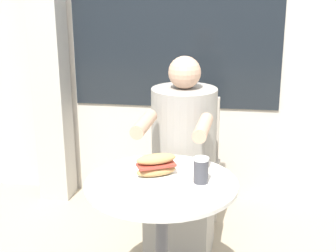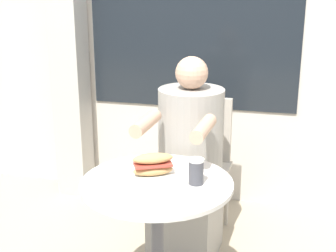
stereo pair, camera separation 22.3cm
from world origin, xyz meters
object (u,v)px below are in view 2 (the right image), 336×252
object	(u,v)px
cafe_table	(157,219)
sandwich_on_plate	(153,167)
diner_chair	(201,153)
seated_diner	(189,175)
drink_cup	(196,171)

from	to	relation	value
cafe_table	sandwich_on_plate	xyz separation A→B (m)	(-0.03, 0.05, 0.24)
diner_chair	sandwich_on_plate	xyz separation A→B (m)	(-0.07, -0.84, 0.23)
seated_diner	sandwich_on_plate	world-z (taller)	seated_diner
seated_diner	sandwich_on_plate	distance (m)	0.56
seated_diner	drink_cup	size ratio (longest dim) A/B	10.06
cafe_table	sandwich_on_plate	bearing A→B (deg)	123.58
cafe_table	diner_chair	world-z (taller)	diner_chair
cafe_table	sandwich_on_plate	world-z (taller)	sandwich_on_plate
diner_chair	cafe_table	bearing A→B (deg)	90.28
seated_diner	drink_cup	distance (m)	0.60
diner_chair	drink_cup	size ratio (longest dim) A/B	7.38
cafe_table	diner_chair	xyz separation A→B (m)	(0.04, 0.89, 0.00)
sandwich_on_plate	diner_chair	bearing A→B (deg)	85.17
cafe_table	diner_chair	bearing A→B (deg)	87.44
cafe_table	diner_chair	distance (m)	0.89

